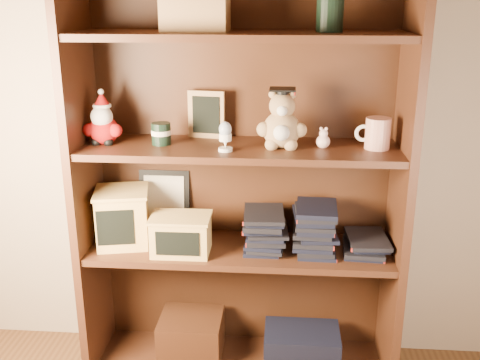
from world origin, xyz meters
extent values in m
cube|color=tan|center=(0.00, 1.50, 1.25)|extent=(3.00, 0.04, 2.50)
cube|color=#3F2012|center=(-0.59, 1.30, 0.80)|extent=(0.03, 0.35, 1.60)
cube|color=#3F2012|center=(0.58, 1.30, 0.80)|extent=(0.03, 0.35, 1.60)
cube|color=#3B1E0F|center=(-0.01, 1.47, 0.80)|extent=(1.20, 0.02, 1.60)
cube|color=#3F2012|center=(-0.01, 1.30, 0.04)|extent=(1.14, 0.33, 0.02)
cube|color=#3F2012|center=(-0.01, 1.30, 1.34)|extent=(1.14, 0.33, 0.02)
cube|color=#3B1E0F|center=(-0.21, 1.30, 0.14)|extent=(0.25, 0.22, 0.18)
cube|color=black|center=(0.24, 1.30, 0.12)|extent=(0.30, 0.20, 0.14)
cube|color=#9E7547|center=(-0.16, 1.30, 1.41)|extent=(0.22, 0.18, 0.12)
cylinder|color=black|center=(0.29, 1.30, 1.41)|extent=(0.09, 0.09, 0.11)
cube|color=#3F2012|center=(-0.01, 1.30, 0.54)|extent=(1.14, 0.33, 0.02)
cube|color=#3F2012|center=(-0.01, 1.30, 0.94)|extent=(1.14, 0.33, 0.02)
sphere|color=#A50F0F|center=(-0.51, 1.30, 1.00)|extent=(0.11, 0.11, 0.11)
sphere|color=#A50F0F|center=(-0.55, 1.29, 1.00)|extent=(0.05, 0.05, 0.05)
sphere|color=#A50F0F|center=(-0.46, 1.29, 1.00)|extent=(0.05, 0.05, 0.05)
sphere|color=black|center=(-0.53, 1.28, 0.96)|extent=(0.04, 0.04, 0.04)
sphere|color=black|center=(-0.48, 1.28, 0.96)|extent=(0.04, 0.04, 0.04)
sphere|color=white|center=(-0.51, 1.29, 1.05)|extent=(0.08, 0.08, 0.08)
sphere|color=#D8B293|center=(-0.51, 1.30, 1.07)|extent=(0.06, 0.06, 0.06)
cone|color=#A50F0F|center=(-0.51, 1.30, 1.11)|extent=(0.06, 0.06, 0.05)
sphere|color=white|center=(-0.51, 1.30, 1.14)|extent=(0.02, 0.02, 0.02)
cylinder|color=white|center=(-0.51, 1.30, 1.09)|extent=(0.07, 0.07, 0.01)
cylinder|color=black|center=(-0.29, 1.30, 0.99)|extent=(0.07, 0.07, 0.08)
cylinder|color=beige|center=(-0.29, 1.30, 0.99)|extent=(0.07, 0.07, 0.02)
cube|color=#9E7547|center=(-0.14, 1.42, 1.04)|extent=(0.14, 0.04, 0.18)
cube|color=black|center=(-0.14, 1.41, 1.04)|extent=(0.10, 0.02, 0.14)
cube|color=#9E7547|center=(-0.14, 1.45, 0.96)|extent=(0.07, 0.07, 0.01)
cylinder|color=white|center=(-0.05, 1.23, 0.96)|extent=(0.05, 0.05, 0.01)
cone|color=white|center=(-0.05, 1.23, 0.98)|extent=(0.02, 0.02, 0.03)
cylinder|color=white|center=(-0.05, 1.23, 1.00)|extent=(0.04, 0.04, 0.02)
ellipsoid|color=#A6B3CA|center=(-0.05, 1.23, 1.03)|extent=(0.04, 0.04, 0.05)
sphere|color=#A68357|center=(0.14, 1.30, 1.01)|extent=(0.13, 0.13, 0.13)
sphere|color=white|center=(0.14, 1.25, 1.02)|extent=(0.06, 0.06, 0.06)
sphere|color=#A68357|center=(0.08, 1.29, 1.02)|extent=(0.05, 0.05, 0.05)
sphere|color=#A68357|center=(0.21, 1.29, 1.02)|extent=(0.05, 0.05, 0.05)
sphere|color=#A68357|center=(0.11, 1.27, 0.97)|extent=(0.05, 0.05, 0.05)
sphere|color=#A68357|center=(0.18, 1.27, 0.97)|extent=(0.05, 0.05, 0.05)
sphere|color=#A68357|center=(0.14, 1.30, 1.10)|extent=(0.09, 0.09, 0.09)
sphere|color=white|center=(0.14, 1.27, 1.09)|extent=(0.04, 0.04, 0.04)
sphere|color=#A68357|center=(0.11, 1.31, 1.14)|extent=(0.03, 0.03, 0.03)
sphere|color=#A68357|center=(0.18, 1.31, 1.14)|extent=(0.03, 0.03, 0.03)
cylinder|color=black|center=(0.14, 1.30, 1.15)|extent=(0.04, 0.04, 0.02)
cube|color=black|center=(0.14, 1.30, 1.16)|extent=(0.09, 0.09, 0.01)
cylinder|color=#A50F0F|center=(0.19, 1.29, 1.15)|extent=(0.00, 0.04, 0.03)
sphere|color=beige|center=(0.29, 1.30, 0.97)|extent=(0.05, 0.05, 0.05)
sphere|color=beige|center=(0.29, 1.30, 1.00)|extent=(0.03, 0.03, 0.03)
sphere|color=beige|center=(0.28, 1.30, 1.02)|extent=(0.01, 0.01, 0.01)
sphere|color=beige|center=(0.30, 1.30, 1.02)|extent=(0.01, 0.01, 0.01)
cylinder|color=silver|center=(0.48, 1.30, 1.01)|extent=(0.09, 0.09, 0.11)
torus|color=white|center=(0.43, 1.30, 1.01)|extent=(0.06, 0.01, 0.06)
cube|color=black|center=(-0.32, 1.45, 0.68)|extent=(0.20, 0.05, 0.25)
cube|color=beige|center=(-0.32, 1.43, 0.68)|extent=(0.16, 0.03, 0.21)
cube|color=#DCAF5A|center=(-0.46, 1.30, 0.65)|extent=(0.22, 0.22, 0.21)
cube|color=black|center=(-0.46, 1.21, 0.65)|extent=(0.13, 0.03, 0.14)
cube|color=#DCAF5A|center=(-0.46, 1.30, 0.76)|extent=(0.24, 0.24, 0.01)
cube|color=#DCAF5A|center=(-0.22, 1.24, 0.62)|extent=(0.21, 0.15, 0.14)
cube|color=black|center=(-0.22, 1.16, 0.62)|extent=(0.16, 0.01, 0.09)
cube|color=#DCAF5A|center=(-0.22, 1.24, 0.69)|extent=(0.22, 0.16, 0.01)
cube|color=black|center=(0.09, 1.30, 0.56)|extent=(0.14, 0.20, 0.02)
cube|color=black|center=(0.09, 1.30, 0.57)|extent=(0.14, 0.20, 0.02)
cube|color=black|center=(0.09, 1.30, 0.59)|extent=(0.14, 0.20, 0.02)
cube|color=black|center=(0.09, 1.30, 0.61)|extent=(0.14, 0.20, 0.02)
cube|color=black|center=(0.09, 1.30, 0.62)|extent=(0.14, 0.20, 0.02)
cube|color=black|center=(0.09, 1.30, 0.64)|extent=(0.14, 0.20, 0.02)
cube|color=black|center=(0.09, 1.30, 0.65)|extent=(0.14, 0.20, 0.02)
cube|color=black|center=(0.09, 1.30, 0.67)|extent=(0.14, 0.20, 0.02)
cube|color=black|center=(0.09, 1.30, 0.69)|extent=(0.14, 0.20, 0.02)
cube|color=black|center=(0.09, 1.30, 0.70)|extent=(0.14, 0.20, 0.02)
cube|color=black|center=(0.27, 1.30, 0.56)|extent=(0.14, 0.20, 0.02)
cube|color=black|center=(0.27, 1.30, 0.57)|extent=(0.14, 0.20, 0.02)
cube|color=black|center=(0.27, 1.30, 0.59)|extent=(0.14, 0.20, 0.02)
cube|color=black|center=(0.27, 1.30, 0.61)|extent=(0.14, 0.20, 0.02)
cube|color=black|center=(0.27, 1.30, 0.62)|extent=(0.14, 0.20, 0.02)
cube|color=black|center=(0.27, 1.30, 0.64)|extent=(0.14, 0.20, 0.02)
cube|color=black|center=(0.27, 1.30, 0.65)|extent=(0.14, 0.20, 0.02)
cube|color=black|center=(0.27, 1.30, 0.67)|extent=(0.14, 0.20, 0.02)
cube|color=black|center=(0.27, 1.30, 0.69)|extent=(0.14, 0.20, 0.02)
cube|color=black|center=(0.27, 1.30, 0.70)|extent=(0.14, 0.20, 0.02)
cube|color=black|center=(0.27, 1.30, 0.72)|extent=(0.14, 0.20, 0.02)
cube|color=black|center=(0.47, 1.30, 0.56)|extent=(0.14, 0.20, 0.02)
cube|color=black|center=(0.47, 1.30, 0.57)|extent=(0.14, 0.20, 0.02)
cube|color=black|center=(0.47, 1.30, 0.59)|extent=(0.14, 0.20, 0.02)
cube|color=black|center=(0.47, 1.30, 0.61)|extent=(0.14, 0.20, 0.02)
camera|label=1|loc=(0.15, -0.65, 1.46)|focal=42.00mm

